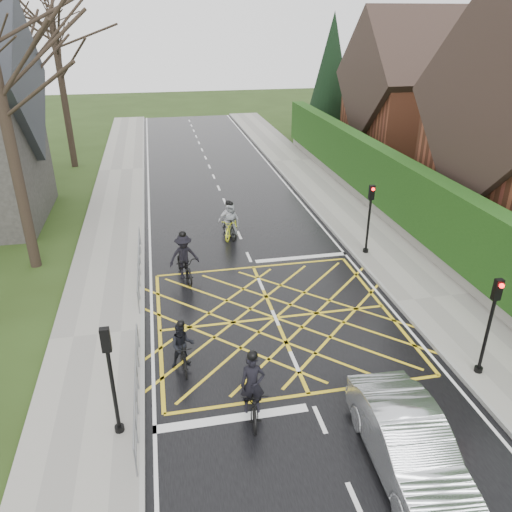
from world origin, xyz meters
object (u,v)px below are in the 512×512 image
object	(u,v)px
cyclist_mid	(184,261)
car	(409,445)
cyclist_rear	(253,394)
cyclist_back	(183,350)
cyclist_lead	(231,225)
cyclist_front	(229,224)

from	to	relation	value
cyclist_mid	car	distance (m)	11.40
cyclist_rear	car	distance (m)	4.01
cyclist_back	cyclist_lead	distance (m)	9.94
cyclist_rear	car	world-z (taller)	cyclist_rear
cyclist_back	cyclist_mid	size ratio (longest dim) A/B	0.75
cyclist_back	cyclist_mid	xyz separation A→B (m)	(0.46, 5.73, 0.13)
cyclist_back	cyclist_lead	size ratio (longest dim) A/B	0.85
cyclist_front	car	size ratio (longest dim) A/B	0.42
cyclist_back	car	distance (m)	6.79
cyclist_rear	cyclist_back	bearing A→B (deg)	132.52
cyclist_rear	cyclist_mid	size ratio (longest dim) A/B	0.94
cyclist_front	cyclist_rear	bearing A→B (deg)	-107.16
cyclist_rear	cyclist_front	size ratio (longest dim) A/B	1.10
cyclist_front	cyclist_lead	bearing A→B (deg)	-23.50
cyclist_rear	cyclist_lead	bearing A→B (deg)	90.34
cyclist_rear	cyclist_lead	xyz separation A→B (m)	(1.26, 11.80, -0.02)
cyclist_mid	car	bearing A→B (deg)	-78.95
cyclist_rear	cyclist_front	bearing A→B (deg)	90.89
cyclist_front	car	world-z (taller)	cyclist_front
cyclist_back	cyclist_lead	world-z (taller)	cyclist_lead
cyclist_lead	cyclist_mid	bearing A→B (deg)	-99.61
cyclist_rear	car	size ratio (longest dim) A/B	0.46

